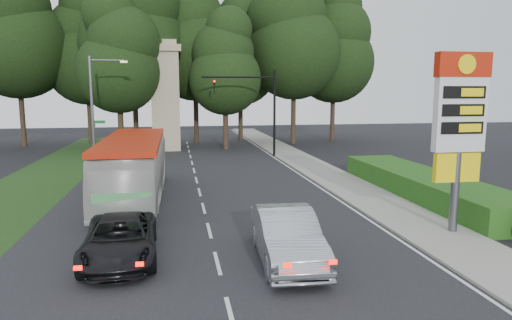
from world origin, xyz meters
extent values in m
plane|color=black|center=(0.00, 0.00, 0.00)|extent=(120.00, 120.00, 0.00)
cube|color=black|center=(0.00, 12.00, 0.01)|extent=(14.00, 80.00, 0.02)
cube|color=gray|center=(8.50, 12.00, 0.06)|extent=(3.00, 80.00, 0.12)
cube|color=#193814|center=(-9.50, 18.00, 0.01)|extent=(5.00, 50.00, 0.02)
cube|color=#1F4B14|center=(11.50, 8.00, 0.60)|extent=(3.00, 14.00, 1.20)
cylinder|color=#59595E|center=(9.20, 2.00, 1.60)|extent=(0.32, 0.32, 3.20)
cube|color=yellow|center=(9.20, 2.00, 2.60)|extent=(1.80, 0.25, 1.10)
cube|color=silver|center=(9.20, 2.00, 4.60)|extent=(2.00, 0.35, 2.80)
cube|color=#AD1D09|center=(9.20, 2.00, 6.40)|extent=(2.10, 0.40, 0.90)
cylinder|color=yellow|center=(9.20, 1.78, 6.40)|extent=(0.70, 0.05, 0.70)
cube|color=black|center=(9.20, 1.81, 5.40)|extent=(1.70, 0.04, 0.45)
cube|color=black|center=(9.20, 1.81, 4.75)|extent=(1.70, 0.04, 0.45)
cube|color=black|center=(9.20, 1.81, 4.10)|extent=(1.70, 0.04, 0.45)
cylinder|color=black|center=(7.00, 24.00, 3.60)|extent=(0.20, 0.20, 7.20)
cylinder|color=black|center=(4.00, 24.00, 6.60)|extent=(6.00, 0.14, 0.14)
imported|color=black|center=(2.00, 24.00, 6.35)|extent=(0.18, 0.22, 1.10)
sphere|color=#FF0C05|center=(2.00, 23.85, 6.25)|extent=(0.18, 0.18, 0.18)
cylinder|color=#59595E|center=(-7.20, 22.00, 4.00)|extent=(0.20, 0.20, 8.00)
cylinder|color=#59595E|center=(-6.00, 22.00, 7.70)|extent=(2.40, 0.12, 0.12)
cube|color=#FFE599|center=(-4.80, 22.00, 7.60)|extent=(0.50, 0.22, 0.14)
cube|color=#0C591E|center=(-6.75, 22.00, 3.20)|extent=(0.85, 0.04, 0.22)
cube|color=#0C591E|center=(-7.20, 22.45, 2.90)|extent=(0.04, 0.85, 0.22)
cube|color=tan|center=(-2.00, 30.00, 4.50)|extent=(2.50, 2.50, 9.00)
cube|color=tan|center=(-2.00, 30.00, 9.30)|extent=(3.00, 3.00, 0.60)
cube|color=tan|center=(-2.00, 30.00, 9.80)|extent=(2.20, 2.20, 0.50)
cylinder|color=#2D2116|center=(-16.00, 35.00, 3.15)|extent=(0.50, 0.50, 6.30)
sphere|color=black|center=(-16.00, 35.00, 9.62)|extent=(9.80, 9.80, 9.80)
sphere|color=black|center=(-16.00, 35.00, 13.12)|extent=(8.40, 8.40, 8.40)
cylinder|color=#2D2116|center=(-10.00, 37.00, 2.70)|extent=(0.50, 0.50, 5.40)
sphere|color=black|center=(-10.00, 37.00, 8.25)|extent=(8.40, 8.40, 8.40)
sphere|color=black|center=(-10.00, 37.00, 11.25)|extent=(7.20, 7.20, 7.20)
sphere|color=black|center=(-10.00, 37.00, 13.80)|extent=(5.40, 5.40, 5.40)
cylinder|color=#2D2116|center=(-5.00, 33.00, 3.24)|extent=(0.50, 0.50, 6.48)
sphere|color=black|center=(-5.00, 33.00, 9.90)|extent=(10.08, 10.08, 10.08)
sphere|color=black|center=(-5.00, 33.00, 13.50)|extent=(8.64, 8.64, 8.64)
cylinder|color=#2D2116|center=(1.00, 35.00, 2.97)|extent=(0.50, 0.50, 5.94)
sphere|color=black|center=(1.00, 35.00, 9.08)|extent=(9.24, 9.24, 9.24)
sphere|color=black|center=(1.00, 35.00, 12.38)|extent=(7.92, 7.92, 7.92)
cylinder|color=#2D2116|center=(6.00, 37.00, 2.61)|extent=(0.50, 0.50, 5.22)
sphere|color=black|center=(6.00, 37.00, 7.97)|extent=(8.12, 8.12, 8.12)
sphere|color=black|center=(6.00, 37.00, 10.88)|extent=(6.96, 6.96, 6.96)
sphere|color=black|center=(6.00, 37.00, 13.34)|extent=(5.22, 5.22, 5.22)
cylinder|color=#2D2116|center=(11.00, 33.00, 3.06)|extent=(0.50, 0.50, 6.12)
sphere|color=black|center=(11.00, 33.00, 9.35)|extent=(9.52, 9.52, 9.52)
sphere|color=black|center=(11.00, 33.00, 12.75)|extent=(8.16, 8.16, 8.16)
cylinder|color=#2D2116|center=(16.00, 35.00, 2.79)|extent=(0.50, 0.50, 5.58)
sphere|color=black|center=(16.00, 35.00, 8.53)|extent=(8.68, 8.68, 8.68)
sphere|color=black|center=(16.00, 35.00, 11.62)|extent=(7.44, 7.44, 7.44)
sphere|color=black|center=(16.00, 35.00, 14.26)|extent=(5.58, 5.58, 5.58)
cylinder|color=#2D2116|center=(-6.00, 29.00, 2.34)|extent=(0.50, 0.50, 4.68)
sphere|color=black|center=(-6.00, 29.00, 7.15)|extent=(7.28, 7.28, 7.28)
sphere|color=black|center=(-6.00, 29.00, 9.75)|extent=(6.24, 6.24, 6.24)
sphere|color=black|center=(-6.00, 29.00, 11.96)|extent=(4.68, 4.68, 4.68)
cylinder|color=#2D2116|center=(3.50, 29.50, 2.16)|extent=(0.50, 0.50, 4.32)
sphere|color=black|center=(3.50, 29.50, 6.60)|extent=(6.72, 6.72, 6.72)
sphere|color=black|center=(3.50, 29.50, 9.00)|extent=(5.76, 5.76, 5.76)
sphere|color=black|center=(3.50, 29.50, 11.04)|extent=(4.32, 4.32, 4.32)
imported|color=silver|center=(-3.29, 9.95, 1.58)|extent=(2.85, 11.39, 3.16)
imported|color=#B5B7BD|center=(2.21, 0.31, 0.84)|extent=(2.03, 5.21, 1.69)
imported|color=black|center=(-3.07, 1.43, 0.69)|extent=(2.49, 5.06, 1.38)
camera|label=1|loc=(-1.22, -13.36, 5.42)|focal=32.00mm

